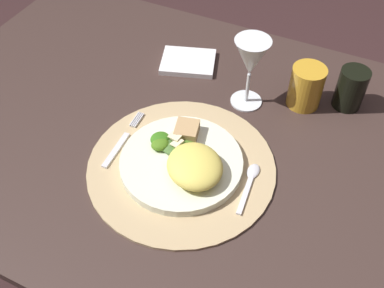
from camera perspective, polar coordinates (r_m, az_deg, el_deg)
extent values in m
cube|color=#382824|center=(0.96, 3.68, -0.56)|extent=(1.44, 0.86, 0.03)
cylinder|color=#3A2522|center=(1.69, -12.78, 6.20)|extent=(0.07, 0.07, 0.73)
cylinder|color=tan|center=(0.91, -1.35, -2.84)|extent=(0.38, 0.38, 0.01)
cylinder|color=silver|center=(0.90, -1.37, -2.36)|extent=(0.25, 0.25, 0.02)
ellipsoid|color=#E5D05A|center=(0.85, 0.36, -2.81)|extent=(0.16, 0.16, 0.04)
ellipsoid|color=#357119|center=(0.92, -4.06, 0.66)|extent=(0.05, 0.05, 0.02)
ellipsoid|color=#47761B|center=(0.91, -4.04, -0.06)|extent=(0.05, 0.05, 0.02)
ellipsoid|color=#476C32|center=(0.91, -3.04, -0.28)|extent=(0.07, 0.06, 0.01)
ellipsoid|color=#4A7225|center=(0.91, -1.32, -0.23)|extent=(0.07, 0.07, 0.01)
cube|color=beige|center=(0.89, -1.91, 0.19)|extent=(0.02, 0.03, 0.01)
cube|color=beige|center=(0.90, -2.19, 0.99)|extent=(0.03, 0.02, 0.00)
cube|color=tan|center=(0.93, -0.66, 1.69)|extent=(0.06, 0.06, 0.03)
cube|color=silver|center=(0.94, -9.60, -0.74)|extent=(0.02, 0.10, 0.00)
cube|color=silver|center=(1.00, -7.29, 3.15)|extent=(0.00, 0.05, 0.00)
cube|color=silver|center=(1.00, -7.09, 3.09)|extent=(0.00, 0.05, 0.00)
cube|color=silver|center=(0.99, -6.88, 3.03)|extent=(0.00, 0.05, 0.00)
cube|color=silver|center=(0.99, -6.68, 2.97)|extent=(0.00, 0.05, 0.00)
cube|color=silver|center=(0.86, 6.73, -6.42)|extent=(0.02, 0.09, 0.00)
ellipsoid|color=silver|center=(0.90, 7.75, -3.42)|extent=(0.02, 0.04, 0.01)
cube|color=white|center=(1.14, -0.50, 10.35)|extent=(0.16, 0.14, 0.01)
cylinder|color=silver|center=(1.05, 6.82, 5.44)|extent=(0.07, 0.07, 0.00)
cylinder|color=silver|center=(1.02, 7.02, 7.11)|extent=(0.01, 0.01, 0.08)
cone|color=silver|center=(0.97, 7.46, 10.76)|extent=(0.08, 0.08, 0.09)
cylinder|color=gold|center=(1.04, 14.23, 7.05)|extent=(0.08, 0.08, 0.10)
cylinder|color=black|center=(1.06, 19.45, 6.63)|extent=(0.06, 0.06, 0.10)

